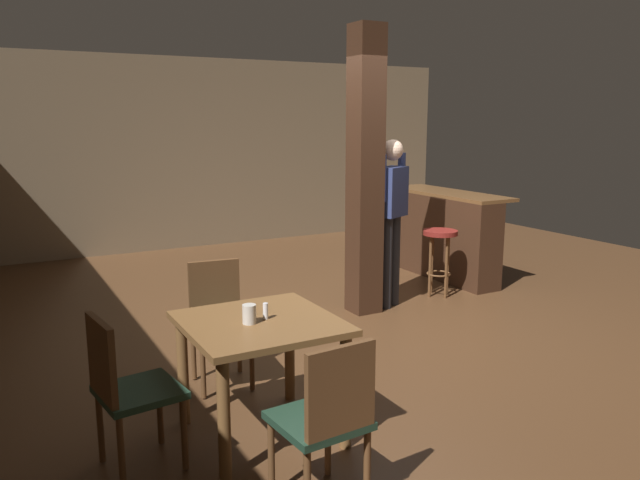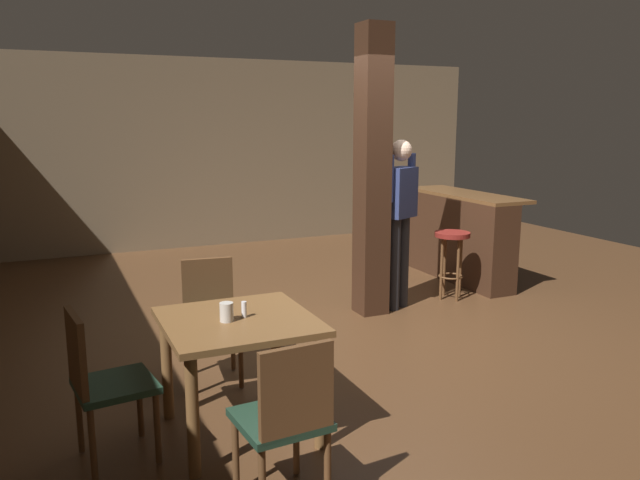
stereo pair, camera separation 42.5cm
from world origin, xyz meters
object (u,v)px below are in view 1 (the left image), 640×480
(dining_table, at_px, (260,341))
(bar_counter, at_px, (440,234))
(chair_south, at_px, (327,416))
(salt_shaker, at_px, (266,311))
(chair_west, at_px, (125,386))
(napkin_cup, at_px, (249,314))
(standing_person, at_px, (391,211))
(chair_north, at_px, (218,316))
(bar_stool_near, at_px, (440,246))

(dining_table, relative_size, bar_counter, 0.50)
(chair_south, distance_m, salt_shaker, 0.90)
(chair_west, height_order, napkin_cup, chair_west)
(dining_table, height_order, standing_person, standing_person)
(dining_table, distance_m, napkin_cup, 0.21)
(chair_west, relative_size, chair_north, 1.00)
(bar_counter, bearing_deg, bar_stool_near, -129.88)
(chair_west, bearing_deg, salt_shaker, 2.10)
(salt_shaker, bearing_deg, chair_west, -177.90)
(dining_table, relative_size, chair_south, 1.00)
(bar_counter, bearing_deg, dining_table, -143.59)
(chair_south, xyz_separation_m, chair_west, (-0.79, 0.83, 0.00))
(chair_north, relative_size, bar_counter, 0.50)
(dining_table, height_order, bar_counter, bar_counter)
(chair_south, xyz_separation_m, bar_stool_near, (2.96, 2.76, 0.05))
(chair_south, height_order, napkin_cup, chair_south)
(bar_stool_near, bearing_deg, napkin_cup, -147.39)
(chair_north, distance_m, bar_counter, 3.87)
(chair_north, height_order, standing_person, standing_person)
(chair_west, xyz_separation_m, standing_person, (3.05, 1.86, 0.50))
(chair_north, height_order, salt_shaker, chair_north)
(bar_counter, height_order, bar_stool_near, bar_counter)
(napkin_cup, bearing_deg, dining_table, 18.49)
(standing_person, bearing_deg, chair_west, -148.53)
(chair_west, distance_m, napkin_cup, 0.78)
(chair_south, bearing_deg, dining_table, 88.80)
(salt_shaker, relative_size, standing_person, 0.06)
(standing_person, bearing_deg, dining_table, -140.64)
(chair_west, relative_size, bar_counter, 0.50)
(bar_counter, bearing_deg, chair_south, -135.71)
(salt_shaker, height_order, bar_stool_near, salt_shaker)
(bar_counter, xyz_separation_m, bar_stool_near, (-0.57, -0.69, 0.03))
(chair_west, height_order, bar_stool_near, chair_west)
(chair_west, bearing_deg, chair_south, -46.32)
(bar_counter, bearing_deg, chair_west, -148.78)
(napkin_cup, height_order, bar_stool_near, napkin_cup)
(napkin_cup, xyz_separation_m, standing_person, (2.32, 1.86, 0.20))
(chair_west, height_order, salt_shaker, chair_west)
(chair_south, bearing_deg, chair_north, 87.95)
(chair_south, relative_size, bar_stool_near, 1.22)
(bar_stool_near, bearing_deg, salt_shaker, -146.76)
(dining_table, height_order, chair_west, chair_west)
(dining_table, bearing_deg, standing_person, 39.36)
(napkin_cup, bearing_deg, bar_counter, 36.08)
(chair_north, distance_m, napkin_cup, 0.96)
(chair_south, distance_m, bar_stool_near, 4.04)
(chair_west, distance_m, standing_person, 3.61)
(salt_shaker, distance_m, bar_counter, 4.34)
(chair_west, height_order, standing_person, standing_person)
(chair_north, height_order, napkin_cup, chair_north)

